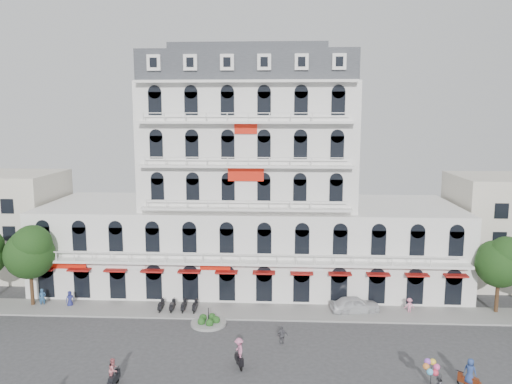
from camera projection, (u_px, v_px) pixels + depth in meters
The scene contains 16 objects.
ground at pixel (236, 357), 38.88m from camera, with size 120.00×120.00×0.00m, color #38383A.
sidewalk at pixel (244, 311), 47.75m from camera, with size 53.00×4.00×0.16m, color gray.
main_building at pixel (250, 195), 55.13m from camera, with size 45.00×15.00×25.80m.
traffic_island at pixel (208, 322), 44.92m from camera, with size 3.20×3.20×1.60m.
parked_scooter_row at pixel (178, 312), 47.89m from camera, with size 4.40×1.80×1.10m, color black, non-canonical shape.
tree_west_inner at pixel (30, 250), 48.44m from camera, with size 4.76×4.76×8.25m.
tree_east_inner at pixel (500, 260), 46.72m from camera, with size 4.40×4.37×7.57m.
parked_car at pixel (355, 304), 47.60m from camera, with size 1.88×4.66×1.59m, color silver.
rider_southwest at pixel (114, 372), 34.48m from camera, with size 0.69×1.70×2.13m.
rider_east at pixel (470, 374), 34.20m from camera, with size 1.37×1.24×2.23m.
rider_center at pixel (239, 352), 37.15m from camera, with size 1.04×1.64×2.32m.
pedestrian_left at pixel (70, 299), 49.01m from camera, with size 0.79×0.52×1.62m, color navy.
pedestrian_mid at pixel (282, 335), 40.96m from camera, with size 0.91×0.38×1.54m, color #504F56.
pedestrian_right at pixel (409, 306), 47.35m from camera, with size 0.98×0.57×1.52m, color pink.
pedestrian_far at pixel (42, 298), 49.14m from camera, with size 0.65×0.42×1.77m, color #2A517E.
balloon_vendor at pixel (435, 379), 33.29m from camera, with size 1.47×1.33×2.45m.
Camera 1 is at (3.47, -36.33, 18.68)m, focal length 35.00 mm.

